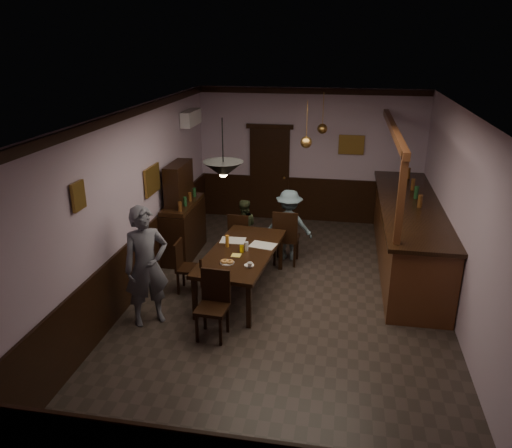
% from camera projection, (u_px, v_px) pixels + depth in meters
% --- Properties ---
extents(room, '(5.01, 8.01, 3.01)m').
position_uv_depth(room, '(289.00, 215.00, 7.48)').
color(room, '#2D2621').
rests_on(room, ground).
extents(dining_table, '(1.21, 2.29, 0.75)m').
position_uv_depth(dining_table, '(242.00, 254.00, 8.12)').
color(dining_table, black).
rests_on(dining_table, ground).
extents(chair_far_left, '(0.41, 0.41, 0.92)m').
position_uv_depth(chair_far_left, '(239.00, 234.00, 9.44)').
color(chair_far_left, black).
rests_on(chair_far_left, ground).
extents(chair_far_right, '(0.48, 0.48, 1.06)m').
position_uv_depth(chair_far_right, '(286.00, 235.00, 9.18)').
color(chair_far_right, black).
rests_on(chair_far_right, ground).
extents(chair_near, '(0.45, 0.45, 0.98)m').
position_uv_depth(chair_near, '(214.00, 301.00, 6.98)').
color(chair_near, black).
rests_on(chair_near, ground).
extents(chair_side, '(0.39, 0.39, 0.88)m').
position_uv_depth(chair_side, '(185.00, 264.00, 8.23)').
color(chair_side, black).
rests_on(chair_side, ground).
extents(person_standing, '(0.79, 0.75, 1.81)m').
position_uv_depth(person_standing, '(146.00, 266.00, 7.18)').
color(person_standing, '#585965').
rests_on(person_standing, ground).
extents(person_seated_left, '(0.60, 0.50, 1.10)m').
position_uv_depth(person_seated_left, '(243.00, 227.00, 9.68)').
color(person_seated_left, '#394328').
rests_on(person_seated_left, ground).
extents(person_seated_right, '(0.90, 0.55, 1.36)m').
position_uv_depth(person_seated_right, '(289.00, 225.00, 9.40)').
color(person_seated_right, slate).
rests_on(person_seated_right, ground).
extents(newspaper_left, '(0.43, 0.32, 0.01)m').
position_uv_depth(newspaper_left, '(233.00, 240.00, 8.49)').
color(newspaper_left, silver).
rests_on(newspaper_left, dining_table).
extents(newspaper_right, '(0.47, 0.38, 0.01)m').
position_uv_depth(newspaper_right, '(263.00, 245.00, 8.29)').
color(newspaper_right, silver).
rests_on(newspaper_right, dining_table).
extents(napkin, '(0.16, 0.16, 0.00)m').
position_uv_depth(napkin, '(236.00, 255.00, 7.92)').
color(napkin, '#F6DF5A').
rests_on(napkin, dining_table).
extents(saucer, '(0.15, 0.15, 0.01)m').
position_uv_depth(saucer, '(249.00, 265.00, 7.56)').
color(saucer, white).
rests_on(saucer, dining_table).
extents(coffee_cup, '(0.09, 0.09, 0.07)m').
position_uv_depth(coffee_cup, '(250.00, 265.00, 7.47)').
color(coffee_cup, white).
rests_on(coffee_cup, saucer).
extents(pastry_plate, '(0.22, 0.22, 0.01)m').
position_uv_depth(pastry_plate, '(227.00, 263.00, 7.64)').
color(pastry_plate, white).
rests_on(pastry_plate, dining_table).
extents(pastry_ring_a, '(0.13, 0.13, 0.04)m').
position_uv_depth(pastry_ring_a, '(224.00, 261.00, 7.62)').
color(pastry_ring_a, '#C68C47').
rests_on(pastry_ring_a, pastry_plate).
extents(pastry_ring_b, '(0.13, 0.13, 0.04)m').
position_uv_depth(pastry_ring_b, '(229.00, 262.00, 7.61)').
color(pastry_ring_b, '#C68C47').
rests_on(pastry_ring_b, pastry_plate).
extents(soda_can, '(0.07, 0.07, 0.12)m').
position_uv_depth(soda_can, '(242.00, 249.00, 8.01)').
color(soda_can, yellow).
rests_on(soda_can, dining_table).
extents(beer_glass, '(0.06, 0.06, 0.20)m').
position_uv_depth(beer_glass, '(227.00, 241.00, 8.21)').
color(beer_glass, '#BF721E').
rests_on(beer_glass, dining_table).
extents(water_glass, '(0.06, 0.06, 0.15)m').
position_uv_depth(water_glass, '(247.00, 246.00, 8.07)').
color(water_glass, silver).
rests_on(water_glass, dining_table).
extents(pepper_mill, '(0.04, 0.04, 0.14)m').
position_uv_depth(pepper_mill, '(201.00, 263.00, 7.46)').
color(pepper_mill, black).
rests_on(pepper_mill, dining_table).
extents(sideboard, '(0.49, 1.38, 1.82)m').
position_uv_depth(sideboard, '(183.00, 219.00, 9.54)').
color(sideboard, black).
rests_on(sideboard, ground).
extents(bar_counter, '(1.07, 4.60, 2.57)m').
position_uv_depth(bar_counter, '(407.00, 232.00, 9.16)').
color(bar_counter, '#4E2B14').
rests_on(bar_counter, ground).
extents(door_back, '(0.90, 0.06, 2.10)m').
position_uv_depth(door_back, '(269.00, 175.00, 11.42)').
color(door_back, black).
rests_on(door_back, ground).
extents(ac_unit, '(0.20, 0.85, 0.30)m').
position_uv_depth(ac_unit, '(191.00, 118.00, 10.21)').
color(ac_unit, white).
rests_on(ac_unit, ground).
extents(picture_left_small, '(0.04, 0.28, 0.36)m').
position_uv_depth(picture_left_small, '(78.00, 196.00, 6.18)').
color(picture_left_small, olive).
rests_on(picture_left_small, ground).
extents(picture_left_large, '(0.04, 0.62, 0.48)m').
position_uv_depth(picture_left_large, '(152.00, 180.00, 8.55)').
color(picture_left_large, olive).
rests_on(picture_left_large, ground).
extents(picture_back, '(0.55, 0.04, 0.42)m').
position_uv_depth(picture_back, '(351.00, 145.00, 10.87)').
color(picture_back, olive).
rests_on(picture_back, ground).
extents(pendant_iron, '(0.56, 0.56, 0.81)m').
position_uv_depth(pendant_iron, '(223.00, 170.00, 6.83)').
color(pendant_iron, black).
rests_on(pendant_iron, ground).
extents(pendant_brass_mid, '(0.20, 0.20, 0.81)m').
position_uv_depth(pendant_brass_mid, '(306.00, 142.00, 8.59)').
color(pendant_brass_mid, '#BF8C3F').
rests_on(pendant_brass_mid, ground).
extents(pendant_brass_far, '(0.20, 0.20, 0.81)m').
position_uv_depth(pendant_brass_far, '(322.00, 129.00, 9.88)').
color(pendant_brass_far, '#BF8C3F').
rests_on(pendant_brass_far, ground).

